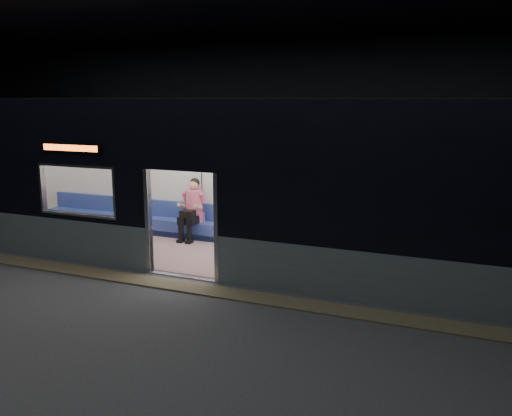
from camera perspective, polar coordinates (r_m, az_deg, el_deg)
The scene contains 7 objects.
station_floor at distance 9.69m, azimuth -10.83°, elevation -9.03°, with size 24.00×14.00×0.01m, color #47494C.
station_envelope at distance 9.09m, azimuth -11.72°, elevation 13.18°, with size 24.00×14.00×5.00m.
tactile_strip at distance 10.12m, azimuth -9.11°, elevation -7.96°, with size 22.80×0.50×0.03m, color #8C7F59.
metro_car at distance 11.38m, azimuth -4.13°, elevation 3.84°, with size 18.00×3.04×3.35m.
passenger at distance 12.96m, azimuth -6.64°, elevation 0.20°, with size 0.43×0.75×1.46m.
handbag at distance 12.78m, azimuth -7.21°, elevation -0.59°, with size 0.31×0.26×0.15m, color black.
transit_map at distance 11.61m, azimuth 15.44°, elevation 1.91°, with size 1.10×0.03×0.71m, color white.
Camera 1 is at (5.09, -7.52, 3.37)m, focal length 38.00 mm.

